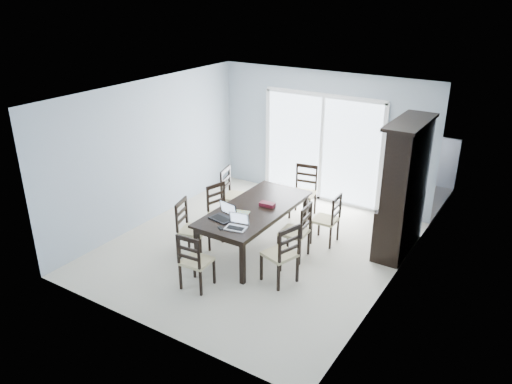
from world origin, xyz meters
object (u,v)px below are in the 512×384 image
chair_right_far (331,214)px  chair_end_near (193,256)px  chair_right_mid (300,226)px  chair_right_near (284,248)px  hot_tub (310,158)px  chair_left_far (231,189)px  chair_left_mid (220,205)px  cell_phone (221,228)px  laptop_silver (236,226)px  chair_end_far (305,185)px  laptop_dark (222,216)px  china_hutch (404,190)px  game_box (267,204)px  chair_left_near (188,222)px  dining_table (255,212)px

chair_right_far → chair_end_near: 2.56m
chair_right_mid → chair_right_far: chair_right_mid is taller
chair_right_near → hot_tub: (-1.64, 4.11, -0.12)m
chair_left_far → chair_right_near: (1.89, -1.39, -0.02)m
chair_left_mid → cell_phone: 1.29m
laptop_silver → chair_end_far: bearing=81.7°
hot_tub → laptop_dark: bearing=-82.8°
china_hutch → game_box: china_hutch is taller
chair_left_near → laptop_dark: size_ratio=2.74×
chair_left_near → chair_right_near: bearing=76.2°
laptop_silver → laptop_dark: bearing=146.9°
dining_table → chair_right_far: 1.28m
game_box → cell_phone: bearing=-99.4°
chair_right_mid → laptop_dark: 1.25m
chair_left_far → chair_end_far: bearing=118.5°
chair_right_mid → laptop_silver: chair_right_mid is taller
chair_right_far → chair_end_near: (-1.07, -2.32, 0.00)m
laptop_silver → hot_tub: 4.33m
chair_left_near → laptop_dark: 0.65m
china_hutch → cell_phone: size_ratio=18.70×
chair_left_far → dining_table: bearing=40.3°
chair_left_far → chair_right_mid: (1.74, -0.61, -0.03)m
chair_right_mid → cell_phone: chair_right_mid is taller
chair_left_near → chair_end_far: 2.53m
laptop_dark → game_box: size_ratio=1.59×
chair_left_mid → laptop_dark: 0.99m
chair_end_near → hot_tub: 4.97m
chair_end_far → chair_right_near: bearing=100.3°
chair_left_mid → chair_right_near: size_ratio=0.96×
chair_left_mid → hot_tub: size_ratio=0.51×
chair_end_near → game_box: (0.24, 1.65, 0.23)m
chair_left_mid → laptop_dark: size_ratio=2.68×
chair_left_near → chair_end_near: 1.05m
chair_left_near → chair_end_far: chair_end_far is taller
cell_phone → chair_left_mid: bearing=158.9°
chair_end_far → laptop_dark: chair_end_far is taller
chair_left_near → chair_right_near: (1.74, 0.06, 0.01)m
china_hutch → game_box: bearing=-149.5°
game_box → dining_table: bearing=-135.8°
chair_left_near → hot_tub: bearing=163.1°
laptop_dark → game_box: laptop_dark is taller
chair_left_far → chair_right_near: chair_left_far is taller
chair_left_far → chair_end_far: (1.04, 0.93, -0.02)m
cell_phone → chair_right_mid: bearing=83.7°
china_hutch → chair_left_near: 3.49m
chair_right_near → cell_phone: bearing=121.4°
chair_left_far → chair_end_near: 2.38m
chair_left_far → game_box: bearing=49.7°
chair_end_far → laptop_dark: (-0.27, -2.28, 0.21)m
chair_right_near → hot_tub: bearing=39.7°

